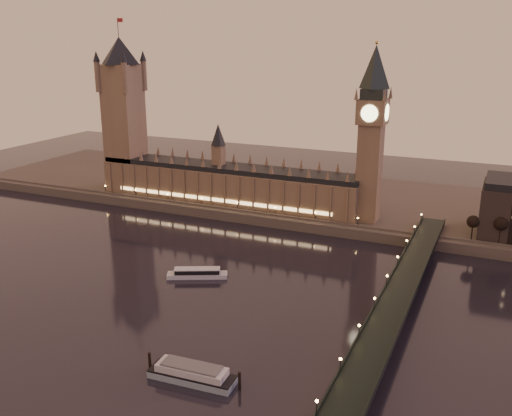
# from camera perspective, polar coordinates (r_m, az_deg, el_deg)

# --- Properties ---
(ground) EXTENTS (700.00, 700.00, 0.00)m
(ground) POSITION_cam_1_polar(r_m,az_deg,el_deg) (265.90, -6.97, -8.33)
(ground) COLOR black
(ground) RESTS_ON ground
(far_embankment) EXTENTS (560.00, 130.00, 6.00)m
(far_embankment) POSITION_cam_1_polar(r_m,az_deg,el_deg) (397.75, 9.08, 0.64)
(far_embankment) COLOR #423D35
(far_embankment) RESTS_ON ground
(palace_of_westminster) EXTENTS (180.00, 26.62, 52.00)m
(palace_of_westminster) POSITION_cam_1_polar(r_m,az_deg,el_deg) (377.22, -2.92, 2.89)
(palace_of_westminster) COLOR brown
(palace_of_westminster) RESTS_ON ground
(victoria_tower) EXTENTS (31.68, 31.68, 118.00)m
(victoria_tower) POSITION_cam_1_polar(r_m,az_deg,el_deg) (411.40, -13.14, 9.89)
(victoria_tower) COLOR brown
(victoria_tower) RESTS_ON ground
(big_ben) EXTENTS (17.68, 17.68, 104.00)m
(big_ben) POSITION_cam_1_polar(r_m,az_deg,el_deg) (337.47, 11.52, 8.23)
(big_ben) COLOR brown
(big_ben) RESTS_ON ground
(westminster_bridge) EXTENTS (13.20, 260.00, 15.30)m
(westminster_bridge) POSITION_cam_1_polar(r_m,az_deg,el_deg) (233.86, 13.01, -10.86)
(westminster_bridge) COLOR black
(westminster_bridge) RESTS_ON ground
(bare_tree_0) EXTENTS (6.63, 6.63, 13.48)m
(bare_tree_0) POSITION_cam_1_polar(r_m,az_deg,el_deg) (328.69, 20.84, -1.36)
(bare_tree_0) COLOR black
(bare_tree_0) RESTS_ON ground
(bare_tree_1) EXTENTS (6.63, 6.63, 13.48)m
(bare_tree_1) POSITION_cam_1_polar(r_m,az_deg,el_deg) (328.47, 23.30, -1.66)
(bare_tree_1) COLOR black
(bare_tree_1) RESTS_ON ground
(cruise_boat_a) EXTENTS (28.98, 18.18, 4.65)m
(cruise_boat_a) POSITION_cam_1_polar(r_m,az_deg,el_deg) (279.72, -5.90, -6.52)
(cruise_boat_a) COLOR silver
(cruise_boat_a) RESTS_ON ground
(moored_barge) EXTENTS (35.07, 10.26, 6.44)m
(moored_barge) POSITION_cam_1_polar(r_m,az_deg,el_deg) (202.50, -6.43, -16.12)
(moored_barge) COLOR #839CA7
(moored_barge) RESTS_ON ground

